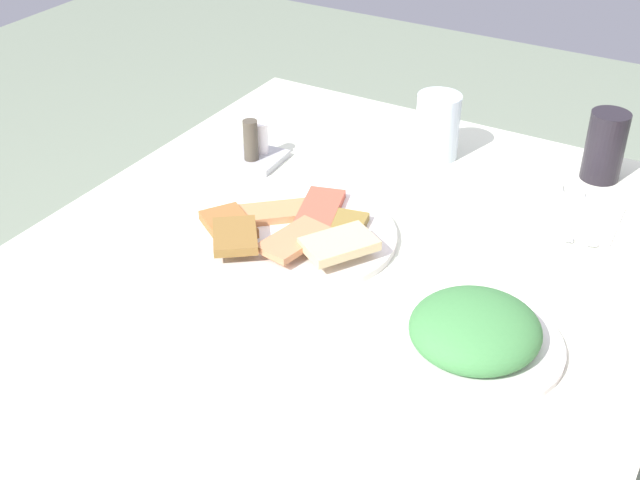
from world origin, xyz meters
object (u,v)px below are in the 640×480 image
paper_napkin (574,216)px  spoon (585,217)px  condiment_caddy (256,149)px  pide_platter (297,232)px  salad_plate_greens (475,332)px  dining_table (333,309)px  drinking_glass (437,126)px  soda_can (605,146)px  fork (563,211)px

paper_napkin → spoon: size_ratio=0.84×
condiment_caddy → paper_napkin: bearing=100.2°
pide_platter → paper_napkin: bearing=128.6°
pide_platter → salad_plate_greens: (0.10, 0.33, 0.01)m
dining_table → salad_plate_greens: size_ratio=4.83×
drinking_glass → condiment_caddy: 0.33m
soda_can → spoon: size_ratio=0.74×
soda_can → paper_napkin: (0.15, -0.00, -0.06)m
spoon → condiment_caddy: 0.57m
salad_plate_greens → paper_napkin: size_ratio=1.71×
spoon → condiment_caddy: (0.10, -0.56, 0.02)m
dining_table → spoon: 0.43m
pide_platter → paper_napkin: pide_platter is taller
paper_napkin → condiment_caddy: (0.10, -0.55, 0.02)m
pide_platter → drinking_glass: drinking_glass is taller
pide_platter → fork: size_ratio=1.72×
salad_plate_greens → fork: 0.38m
dining_table → spoon: bearing=139.1°
salad_plate_greens → drinking_glass: 0.53m
pide_platter → spoon: pide_platter is taller
pide_platter → salad_plate_greens: salad_plate_greens is taller
soda_can → pide_platter: bearing=-39.2°
dining_table → pide_platter: (-0.04, -0.09, 0.08)m
pide_platter → condiment_caddy: 0.27m
drinking_glass → fork: 0.28m
dining_table → salad_plate_greens: 0.26m
paper_napkin → fork: fork is taller
soda_can → fork: 0.16m
paper_napkin → fork: 0.02m
soda_can → condiment_caddy: soda_can is taller
spoon → dining_table: bearing=-63.4°
paper_napkin → condiment_caddy: condiment_caddy is taller
fork → salad_plate_greens: bearing=-22.7°
paper_napkin → spoon: 0.02m
drinking_glass → condiment_caddy: size_ratio=1.24×
fork → dining_table: bearing=-59.1°
condiment_caddy → spoon: bearing=99.8°
drinking_glass → paper_napkin: (0.08, 0.28, -0.06)m
paper_napkin → spoon: (0.00, 0.02, 0.00)m
salad_plate_greens → fork: (-0.38, 0.00, -0.02)m
paper_napkin → soda_can: bearing=179.8°
fork → spoon: 0.04m
pide_platter → soda_can: size_ratio=2.50×
fork → condiment_caddy: 0.54m
drinking_glass → condiment_caddy: (0.18, -0.27, -0.03)m
drinking_glass → salad_plate_greens: bearing=28.9°
pide_platter → soda_can: (-0.43, 0.35, 0.05)m
spoon → drinking_glass: bearing=-128.3°
paper_napkin → condiment_caddy: bearing=-79.8°
condiment_caddy → salad_plate_greens: bearing=61.7°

